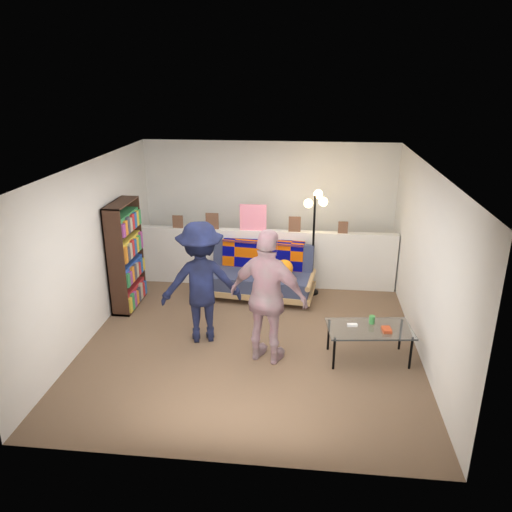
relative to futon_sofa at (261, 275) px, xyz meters
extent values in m
plane|color=brown|center=(0.03, -1.36, -0.36)|extent=(5.00, 5.00, 0.00)
cube|color=silver|center=(0.03, 1.14, 0.84)|extent=(4.50, 0.10, 2.40)
cube|color=silver|center=(-2.22, -1.36, 0.84)|extent=(0.10, 5.00, 2.40)
cube|color=silver|center=(2.28, -1.36, 0.84)|extent=(0.10, 5.00, 2.40)
cube|color=white|center=(0.03, -1.36, 2.04)|extent=(4.50, 5.00, 0.10)
cube|color=silver|center=(0.03, 0.44, 0.14)|extent=(4.45, 0.15, 1.00)
cube|color=brown|center=(-1.47, 0.42, 0.75)|extent=(0.18, 0.02, 0.22)
cube|color=brown|center=(-0.87, 0.42, 0.78)|extent=(0.22, 0.02, 0.28)
cube|color=white|center=(-0.17, 0.42, 0.87)|extent=(0.45, 0.02, 0.45)
cube|color=brown|center=(0.53, 0.42, 0.77)|extent=(0.20, 0.02, 0.26)
cube|color=brown|center=(1.33, 0.42, 0.74)|extent=(0.16, 0.02, 0.20)
cube|color=tan|center=(-0.02, -0.06, -0.22)|extent=(1.88, 1.00, 0.09)
cube|color=#2E3653|center=(-0.03, -0.11, -0.06)|extent=(1.77, 0.85, 0.23)
cube|color=#2E3653|center=(0.01, 0.25, 0.23)|extent=(1.72, 0.42, 0.54)
cylinder|color=tan|center=(-0.87, 0.04, 0.02)|extent=(0.18, 0.81, 0.09)
cylinder|color=tan|center=(0.82, -0.16, 0.02)|extent=(0.18, 0.81, 0.09)
cube|color=#040768|center=(0.00, 0.17, 0.23)|extent=(1.37, 0.25, 0.49)
cube|color=#040768|center=(0.02, 0.29, 0.49)|extent=(1.39, 0.39, 0.03)
sphere|color=orange|center=(0.39, -0.15, 0.20)|extent=(0.28, 0.28, 0.28)
cube|color=black|center=(-2.19, -0.60, 0.49)|extent=(0.02, 0.85, 1.69)
cube|color=black|center=(-2.05, -1.01, 0.49)|extent=(0.28, 0.02, 1.69)
cube|color=black|center=(-2.05, -0.19, 0.49)|extent=(0.28, 0.02, 1.69)
cube|color=black|center=(-2.05, -0.60, 1.32)|extent=(0.28, 0.85, 0.02)
cube|color=black|center=(-2.05, -0.60, -0.34)|extent=(0.28, 0.85, 0.04)
cube|color=black|center=(-2.05, -0.60, 0.09)|extent=(0.28, 0.81, 0.02)
cube|color=black|center=(-2.05, -0.60, 0.49)|extent=(0.28, 0.81, 0.02)
cube|color=black|center=(-2.05, -0.60, 0.88)|extent=(0.28, 0.81, 0.02)
cube|color=#AA2224|center=(-2.04, -0.60, -0.17)|extent=(0.21, 0.79, 0.28)
cube|color=#274CAC|center=(-2.04, -0.60, 0.24)|extent=(0.21, 0.79, 0.26)
cube|color=gold|center=(-2.04, -0.60, 0.64)|extent=(0.21, 0.79, 0.28)
cube|color=#2E8043|center=(-2.04, -0.60, 1.03)|extent=(0.21, 0.79, 0.26)
cylinder|color=black|center=(1.13, -2.11, -0.15)|extent=(0.04, 0.04, 0.43)
cylinder|color=black|center=(2.09, -2.00, -0.15)|extent=(0.04, 0.04, 0.43)
cylinder|color=black|center=(1.08, -1.65, -0.15)|extent=(0.04, 0.04, 0.43)
cylinder|color=black|center=(2.03, -1.54, -0.15)|extent=(0.04, 0.04, 0.43)
cube|color=silver|center=(1.58, -1.82, 0.08)|extent=(1.13, 0.71, 0.02)
cube|color=white|center=(1.36, -1.80, 0.11)|extent=(0.13, 0.07, 0.03)
cube|color=#C84723|center=(1.78, -1.89, 0.11)|extent=(0.12, 0.16, 0.04)
cylinder|color=green|center=(1.62, -1.69, 0.14)|extent=(0.08, 0.08, 0.11)
cylinder|color=black|center=(0.84, 0.18, -0.34)|extent=(0.29, 0.29, 0.03)
cylinder|color=black|center=(0.84, 0.18, 0.48)|extent=(0.04, 0.04, 1.68)
sphere|color=#FFC672|center=(0.74, 0.25, 1.18)|extent=(0.14, 0.14, 0.14)
sphere|color=#FFC672|center=(0.97, 0.11, 1.25)|extent=(0.14, 0.14, 0.14)
sphere|color=#FFC672|center=(0.89, 0.29, 1.32)|extent=(0.14, 0.14, 0.14)
imported|color=black|center=(-0.66, -1.52, 0.49)|extent=(1.22, 0.90, 1.70)
imported|color=pink|center=(0.29, -1.97, 0.52)|extent=(1.12, 0.74, 1.76)
camera|label=1|loc=(0.75, -7.60, 3.16)|focal=35.00mm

